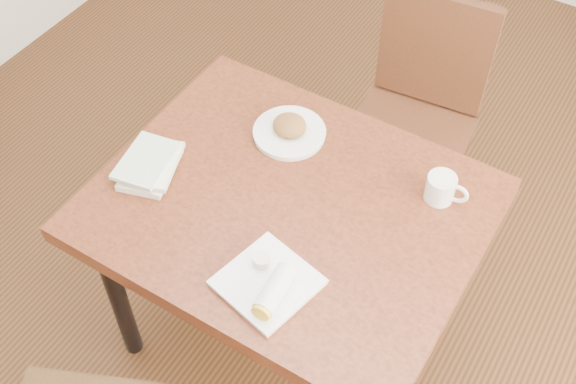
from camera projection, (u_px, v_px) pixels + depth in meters
The scene contains 7 objects.
ground at pixel (288, 332), 2.64m from camera, with size 4.00×5.00×0.01m, color #472814.
table at pixel (288, 221), 2.13m from camera, with size 1.08×0.88×0.75m.
chair_far at pixel (418, 107), 2.61m from camera, with size 0.46×0.46×0.95m.
plate_scone at pixel (289, 130), 2.22m from camera, with size 0.23×0.23×0.07m.
coffee_mug at pixel (442, 188), 2.04m from camera, with size 0.13×0.08×0.09m.
plate_burrito at pixel (269, 285), 1.86m from camera, with size 0.27×0.27×0.08m.
book_stack at pixel (150, 165), 2.12m from camera, with size 0.20×0.24×0.05m.
Camera 1 is at (0.68, -1.10, 2.35)m, focal length 45.00 mm.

